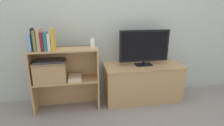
{
  "coord_description": "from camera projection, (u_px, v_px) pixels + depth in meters",
  "views": [
    {
      "loc": [
        -0.39,
        -1.98,
        1.25
      ],
      "look_at": [
        0.0,
        0.14,
        0.59
      ],
      "focal_mm": 28.0,
      "sensor_mm": 36.0,
      "label": 1
    }
  ],
  "objects": [
    {
      "name": "ground_plane",
      "position": [
        114.0,
        109.0,
        2.29
      ],
      "size": [
        16.0,
        16.0,
        0.0
      ],
      "primitive_type": "plane",
      "color": "gray"
    },
    {
      "name": "wall_back",
      "position": [
        108.0,
        14.0,
        2.39
      ],
      "size": [
        10.0,
        0.05,
        2.4
      ],
      "color": "#B2BCB2",
      "rests_on": "ground_plane"
    },
    {
      "name": "tv_stand",
      "position": [
        142.0,
        82.0,
        2.5
      ],
      "size": [
        1.08,
        0.46,
        0.52
      ],
      "color": "tan",
      "rests_on": "ground_plane"
    },
    {
      "name": "tv",
      "position": [
        144.0,
        47.0,
        2.35
      ],
      "size": [
        0.69,
        0.14,
        0.48
      ],
      "color": "black",
      "rests_on": "tv_stand"
    },
    {
      "name": "bookshelf_lower_tier",
      "position": [
        67.0,
        89.0,
        2.3
      ],
      "size": [
        0.81,
        0.28,
        0.41
      ],
      "color": "tan",
      "rests_on": "ground_plane"
    },
    {
      "name": "bookshelf_upper_tier",
      "position": [
        65.0,
        59.0,
        2.18
      ],
      "size": [
        0.81,
        0.28,
        0.4
      ],
      "color": "tan",
      "rests_on": "bookshelf_lower_tier"
    },
    {
      "name": "book_skyblue",
      "position": [
        30.0,
        43.0,
        1.97
      ],
      "size": [
        0.04,
        0.15,
        0.18
      ],
      "color": "#709ECC",
      "rests_on": "bookshelf_upper_tier"
    },
    {
      "name": "book_charcoal",
      "position": [
        33.0,
        40.0,
        1.96
      ],
      "size": [
        0.02,
        0.12,
        0.25
      ],
      "color": "#232328",
      "rests_on": "bookshelf_upper_tier"
    },
    {
      "name": "book_olive",
      "position": [
        36.0,
        41.0,
        1.97
      ],
      "size": [
        0.03,
        0.16,
        0.23
      ],
      "color": "olive",
      "rests_on": "bookshelf_upper_tier"
    },
    {
      "name": "book_tan",
      "position": [
        39.0,
        40.0,
        1.97
      ],
      "size": [
        0.04,
        0.16,
        0.24
      ],
      "color": "tan",
      "rests_on": "bookshelf_upper_tier"
    },
    {
      "name": "book_maroon",
      "position": [
        43.0,
        41.0,
        1.99
      ],
      "size": [
        0.03,
        0.15,
        0.2
      ],
      "color": "maroon",
      "rests_on": "bookshelf_upper_tier"
    },
    {
      "name": "book_teal",
      "position": [
        46.0,
        41.0,
        1.99
      ],
      "size": [
        0.03,
        0.16,
        0.21
      ],
      "color": "#1E7075",
      "rests_on": "bookshelf_upper_tier"
    },
    {
      "name": "book_ivory",
      "position": [
        49.0,
        42.0,
        2.0
      ],
      "size": [
        0.03,
        0.13,
        0.19
      ],
      "color": "silver",
      "rests_on": "bookshelf_upper_tier"
    },
    {
      "name": "book_mustard",
      "position": [
        53.0,
        39.0,
        2.0
      ],
      "size": [
        0.04,
        0.13,
        0.25
      ],
      "color": "gold",
      "rests_on": "bookshelf_upper_tier"
    },
    {
      "name": "baby_monitor",
      "position": [
        92.0,
        43.0,
        2.13
      ],
      "size": [
        0.05,
        0.03,
        0.14
      ],
      "color": "white",
      "rests_on": "bookshelf_upper_tier"
    },
    {
      "name": "storage_basket_left",
      "position": [
        50.0,
        71.0,
        2.12
      ],
      "size": [
        0.38,
        0.25,
        0.25
      ],
      "color": "tan",
      "rests_on": "bookshelf_lower_tier"
    },
    {
      "name": "laptop",
      "position": [
        49.0,
        61.0,
        2.08
      ],
      "size": [
        0.34,
        0.22,
        0.02
      ],
      "color": "#2D2D33",
      "rests_on": "storage_basket_left"
    },
    {
      "name": "magazine_stack",
      "position": [
        75.0,
        77.0,
        2.21
      ],
      "size": [
        0.16,
        0.24,
        0.05
      ],
      "color": "beige",
      "rests_on": "bookshelf_lower_tier"
    }
  ]
}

